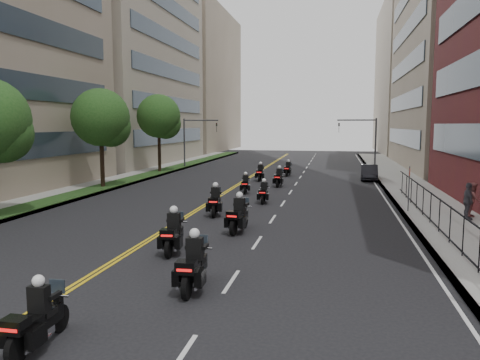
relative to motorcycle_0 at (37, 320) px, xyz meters
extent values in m
plane|color=black|center=(0.06, 0.20, -0.65)|extent=(160.00, 160.00, 0.00)
cube|color=gray|center=(12.06, 25.20, -0.57)|extent=(4.00, 90.00, 0.15)
cube|color=gray|center=(-11.94, 25.20, -0.57)|extent=(4.00, 90.00, 0.15)
cube|color=#1E3A15|center=(-11.14, 25.20, -0.48)|extent=(2.00, 90.00, 0.04)
cube|color=gray|center=(21.56, 48.20, 14.35)|extent=(15.00, 28.00, 30.00)
cube|color=#333F4C|center=(14.01, 48.20, 2.85)|extent=(0.12, 24.08, 1.80)
cube|color=#333F4C|center=(14.01, 48.20, 6.85)|extent=(0.12, 24.08, 1.80)
cube|color=#333F4C|center=(14.01, 48.20, 10.85)|extent=(0.12, 24.08, 1.80)
cube|color=#333F4C|center=(14.01, 48.20, 14.85)|extent=(0.12, 24.08, 1.80)
cube|color=#A69886|center=(21.56, 78.20, 12.35)|extent=(15.00, 28.00, 26.00)
cube|color=#333F4C|center=(-13.89, 17.20, 2.85)|extent=(0.12, 25.80, 1.80)
cube|color=#333F4C|center=(-13.89, 17.20, 6.85)|extent=(0.12, 25.80, 1.80)
cube|color=#333F4C|center=(-13.89, 17.20, 10.85)|extent=(0.12, 25.80, 1.80)
cube|color=#A69886|center=(-21.94, 48.20, 16.35)|extent=(16.00, 28.00, 34.00)
cube|color=#333F4C|center=(-13.89, 48.20, 2.85)|extent=(0.12, 24.08, 1.80)
cube|color=#333F4C|center=(-13.89, 48.20, 6.85)|extent=(0.12, 24.08, 1.80)
cube|color=#333F4C|center=(-13.89, 48.20, 10.85)|extent=(0.12, 24.08, 1.80)
cube|color=#333F4C|center=(-13.89, 48.20, 14.85)|extent=(0.12, 24.08, 1.80)
cube|color=#333F4C|center=(-13.89, 48.20, 18.85)|extent=(0.12, 24.08, 1.80)
cube|color=gray|center=(-21.94, 78.20, 12.35)|extent=(16.00, 28.00, 26.00)
cube|color=black|center=(11.06, 12.20, 0.95)|extent=(0.05, 28.00, 0.05)
cube|color=black|center=(11.06, 12.20, -0.35)|extent=(0.05, 28.00, 0.05)
sphere|color=#1C4918|center=(-10.54, 12.60, 3.84)|extent=(3.08, 3.08, 3.08)
cylinder|color=black|center=(-11.14, 24.20, 1.91)|extent=(0.32, 0.32, 5.11)
sphere|color=#1C4918|center=(-11.14, 24.20, 4.83)|extent=(4.40, 4.40, 4.40)
sphere|color=#1C4918|center=(-10.54, 24.60, 4.10)|extent=(3.08, 3.08, 3.08)
cylinder|color=black|center=(-11.14, 36.20, 2.05)|extent=(0.32, 0.32, 5.39)
sphere|color=#1C4918|center=(-11.14, 36.20, 5.13)|extent=(4.40, 4.40, 4.40)
sphere|color=#1C4918|center=(-10.54, 36.60, 4.36)|extent=(3.08, 3.08, 3.08)
cylinder|color=#3F3F44|center=(10.56, 42.20, 2.15)|extent=(0.18, 0.18, 5.60)
cylinder|color=#3F3F44|center=(8.56, 42.20, 4.75)|extent=(4.00, 0.14, 0.14)
imported|color=black|center=(6.76, 42.20, 3.95)|extent=(0.16, 0.20, 1.00)
cylinder|color=#3F3F44|center=(-10.44, 42.20, 2.15)|extent=(0.18, 0.18, 5.60)
cylinder|color=#3F3F44|center=(-8.44, 42.20, 4.75)|extent=(4.00, 0.14, 0.14)
imported|color=black|center=(-6.64, 42.20, 3.95)|extent=(0.16, 0.20, 1.00)
cylinder|color=black|center=(0.01, -0.70, -0.32)|extent=(0.14, 0.66, 0.66)
cylinder|color=black|center=(-0.01, 0.86, -0.32)|extent=(0.14, 0.66, 0.66)
cube|color=black|center=(0.00, 0.08, -0.04)|extent=(0.42, 1.32, 0.39)
cube|color=silver|center=(0.00, 0.13, -0.27)|extent=(0.38, 0.54, 0.29)
cube|color=black|center=(0.01, -0.70, 0.19)|extent=(0.51, 0.41, 0.31)
cube|color=red|center=(0.01, -0.90, 0.17)|extent=(0.39, 0.03, 0.07)
cube|color=black|center=(0.00, 0.13, 0.44)|extent=(0.43, 0.28, 0.60)
sphere|color=white|center=(0.00, 0.14, 0.85)|extent=(0.28, 0.28, 0.28)
cylinder|color=black|center=(2.35, 3.46, -0.27)|extent=(0.19, 0.76, 0.75)
cylinder|color=black|center=(2.27, 5.22, -0.27)|extent=(0.19, 0.76, 0.75)
cube|color=black|center=(2.31, 4.34, 0.03)|extent=(0.53, 1.51, 0.44)
cube|color=silver|center=(2.31, 4.39, -0.22)|extent=(0.44, 0.62, 0.33)
cube|color=black|center=(2.35, 3.46, 0.30)|extent=(0.59, 0.49, 0.35)
cube|color=red|center=(2.36, 3.23, 0.28)|extent=(0.44, 0.05, 0.08)
cube|color=black|center=(2.31, 4.39, 0.59)|extent=(0.50, 0.33, 0.68)
sphere|color=white|center=(2.31, 4.41, 1.05)|extent=(0.32, 0.32, 0.32)
cylinder|color=black|center=(0.41, 7.28, -0.28)|extent=(0.23, 0.75, 0.73)
cylinder|color=black|center=(0.22, 9.00, -0.28)|extent=(0.23, 0.75, 0.73)
cube|color=black|center=(0.31, 8.14, 0.02)|extent=(0.61, 1.50, 0.43)
cube|color=silver|center=(0.31, 8.19, -0.23)|extent=(0.47, 0.63, 0.32)
cube|color=black|center=(0.41, 7.28, 0.28)|extent=(0.61, 0.51, 0.35)
cube|color=red|center=(0.43, 7.05, 0.26)|extent=(0.43, 0.08, 0.08)
cube|color=black|center=(0.31, 8.19, 0.56)|extent=(0.50, 0.35, 0.67)
sphere|color=white|center=(0.31, 8.20, 1.01)|extent=(0.31, 0.31, 0.31)
cylinder|color=black|center=(2.03, 11.19, -0.27)|extent=(0.22, 0.76, 0.75)
cylinder|color=black|center=(2.19, 12.95, -0.27)|extent=(0.22, 0.76, 0.75)
cube|color=black|center=(2.11, 12.07, 0.03)|extent=(0.60, 1.52, 0.44)
cube|color=silver|center=(2.11, 12.13, -0.22)|extent=(0.47, 0.64, 0.33)
cube|color=black|center=(2.03, 11.19, 0.30)|extent=(0.61, 0.51, 0.35)
cube|color=red|center=(2.01, 10.96, 0.28)|extent=(0.44, 0.07, 0.08)
cube|color=black|center=(2.11, 12.13, 0.59)|extent=(0.51, 0.35, 0.68)
sphere|color=white|center=(2.11, 12.14, 1.05)|extent=(0.32, 0.32, 0.32)
cylinder|color=black|center=(0.14, 14.91, -0.28)|extent=(0.25, 0.74, 0.73)
cylinder|color=black|center=(-0.09, 16.61, -0.28)|extent=(0.25, 0.74, 0.73)
cube|color=black|center=(0.03, 15.76, 0.02)|extent=(0.64, 1.49, 0.43)
cube|color=silver|center=(0.02, 15.81, -0.23)|extent=(0.48, 0.64, 0.32)
cube|color=black|center=(0.14, 14.91, 0.27)|extent=(0.61, 0.52, 0.34)
cube|color=red|center=(0.17, 14.69, 0.25)|extent=(0.43, 0.09, 0.07)
cube|color=black|center=(0.02, 15.81, 0.55)|extent=(0.51, 0.36, 0.66)
sphere|color=white|center=(0.02, 15.82, 1.00)|extent=(0.31, 0.31, 0.31)
cylinder|color=black|center=(2.06, 19.58, -0.34)|extent=(0.15, 0.63, 0.62)
cylinder|color=black|center=(2.01, 21.04, -0.34)|extent=(0.15, 0.63, 0.62)
cube|color=black|center=(2.03, 20.31, -0.08)|extent=(0.43, 1.25, 0.37)
cube|color=silver|center=(2.03, 20.35, -0.29)|extent=(0.36, 0.51, 0.27)
cube|color=black|center=(2.06, 19.58, 0.14)|extent=(0.49, 0.40, 0.29)
cube|color=red|center=(2.06, 19.38, 0.12)|extent=(0.37, 0.04, 0.06)
cube|color=black|center=(2.03, 20.35, 0.38)|extent=(0.41, 0.27, 0.57)
sphere|color=white|center=(2.03, 20.36, 0.76)|extent=(0.27, 0.27, 0.27)
cylinder|color=black|center=(0.19, 23.42, -0.34)|extent=(0.20, 0.63, 0.62)
cylinder|color=black|center=(0.02, 24.88, -0.34)|extent=(0.20, 0.63, 0.62)
cube|color=black|center=(0.11, 24.15, -0.08)|extent=(0.53, 1.28, 0.37)
cube|color=silver|center=(0.10, 24.20, -0.29)|extent=(0.41, 0.54, 0.28)
cube|color=black|center=(0.19, 23.42, 0.14)|extent=(0.52, 0.44, 0.29)
cube|color=red|center=(0.22, 23.23, 0.12)|extent=(0.37, 0.07, 0.06)
cube|color=black|center=(0.10, 24.20, 0.38)|extent=(0.43, 0.30, 0.57)
sphere|color=white|center=(0.10, 24.21, 0.76)|extent=(0.27, 0.27, 0.27)
cylinder|color=black|center=(2.03, 27.48, -0.31)|extent=(0.17, 0.69, 0.68)
cylinder|color=black|center=(2.11, 29.08, -0.31)|extent=(0.17, 0.69, 0.68)
cube|color=black|center=(2.07, 28.28, -0.03)|extent=(0.48, 1.37, 0.40)
cube|color=silver|center=(2.07, 28.33, -0.26)|extent=(0.41, 0.57, 0.30)
cube|color=black|center=(2.03, 27.48, 0.21)|extent=(0.54, 0.44, 0.32)
cube|color=red|center=(2.02, 27.27, 0.19)|extent=(0.40, 0.05, 0.07)
cube|color=black|center=(2.07, 28.33, 0.47)|extent=(0.45, 0.30, 0.62)
sphere|color=white|center=(2.07, 28.34, 0.89)|extent=(0.29, 0.29, 0.29)
cylinder|color=black|center=(0.01, 31.04, -0.31)|extent=(0.17, 0.68, 0.67)
cylinder|color=black|center=(-0.05, 32.62, -0.31)|extent=(0.17, 0.68, 0.67)
cube|color=black|center=(-0.02, 31.83, -0.03)|extent=(0.47, 1.35, 0.40)
cube|color=silver|center=(-0.02, 31.88, -0.26)|extent=(0.40, 0.56, 0.30)
cube|color=black|center=(0.01, 31.04, 0.20)|extent=(0.53, 0.44, 0.32)
cube|color=red|center=(0.02, 30.83, 0.18)|extent=(0.40, 0.05, 0.07)
cube|color=black|center=(-0.02, 31.88, 0.46)|extent=(0.45, 0.29, 0.61)
sphere|color=white|center=(-0.02, 31.89, 0.88)|extent=(0.29, 0.29, 0.29)
cylinder|color=black|center=(1.96, 35.39, -0.33)|extent=(0.18, 0.65, 0.64)
cylinder|color=black|center=(2.07, 36.89, -0.33)|extent=(0.18, 0.65, 0.64)
cube|color=black|center=(2.02, 36.14, -0.06)|extent=(0.49, 1.30, 0.38)
cube|color=silver|center=(2.02, 36.19, -0.28)|extent=(0.40, 0.54, 0.28)
cube|color=black|center=(1.96, 35.39, 0.16)|extent=(0.52, 0.43, 0.30)
cube|color=red|center=(1.94, 35.19, 0.14)|extent=(0.38, 0.06, 0.07)
cube|color=black|center=(2.02, 36.19, 0.41)|extent=(0.43, 0.30, 0.58)
sphere|color=white|center=(2.02, 36.20, 0.80)|extent=(0.27, 0.27, 0.27)
imported|color=black|center=(9.46, 34.20, 0.03)|extent=(1.66, 4.17, 1.35)
imported|color=#935250|center=(13.56, 17.29, 0.40)|extent=(0.88, 1.02, 1.79)
imported|color=#45454D|center=(13.05, 16.32, 0.45)|extent=(0.53, 1.14, 1.89)
camera|label=1|loc=(6.38, -8.80, 4.31)|focal=35.00mm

